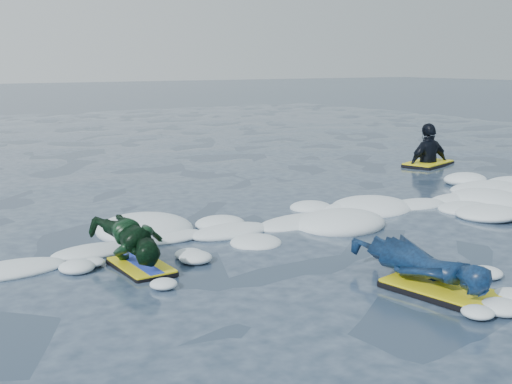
% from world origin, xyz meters
% --- Properties ---
extents(ground, '(120.00, 120.00, 0.00)m').
position_xyz_m(ground, '(0.00, 0.00, 0.00)').
color(ground, '#162135').
rests_on(ground, ground).
extents(foam_band, '(12.00, 3.10, 0.30)m').
position_xyz_m(foam_band, '(0.00, 1.03, 0.00)').
color(foam_band, white).
rests_on(foam_band, ground).
extents(prone_woman_unit, '(0.74, 1.57, 0.40)m').
position_xyz_m(prone_woman_unit, '(-0.02, -1.06, 0.20)').
color(prone_woman_unit, black).
rests_on(prone_woman_unit, ground).
extents(prone_child_unit, '(0.65, 1.25, 0.48)m').
position_xyz_m(prone_child_unit, '(-2.02, 0.96, 0.24)').
color(prone_child_unit, black).
rests_on(prone_child_unit, ground).
extents(waiting_rider_unit, '(1.27, 0.93, 1.71)m').
position_xyz_m(waiting_rider_unit, '(5.31, 3.84, 0.01)').
color(waiting_rider_unit, black).
rests_on(waiting_rider_unit, ground).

